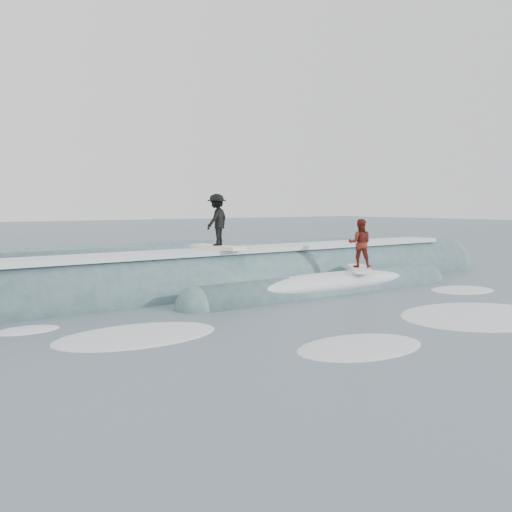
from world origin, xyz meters
TOP-DOWN VIEW (x-y plane):
  - ground at (0.00, 0.00)m, footprint 160.00×160.00m
  - breaking_wave at (0.24, 4.49)m, footprint 22.97×3.99m
  - surfer_black at (-0.71, 4.79)m, footprint 1.15×2.06m
  - surfer_red at (3.08, 2.59)m, footprint 1.66×1.92m
  - whitewater at (0.49, -1.21)m, footprint 15.14×6.87m
  - far_swells at (-0.08, 17.65)m, footprint 37.22×8.65m

SIDE VIEW (x-z plane):
  - ground at x=0.00m, z-range 0.00..0.00m
  - whitewater at x=0.49m, z-range -0.05..0.05m
  - far_swells at x=-0.08m, z-range -0.40..0.40m
  - breaking_wave at x=0.24m, z-range -1.17..1.25m
  - surfer_red at x=3.08m, z-range 0.50..2.09m
  - surfer_black at x=-0.71m, z-range 1.24..2.88m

